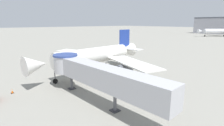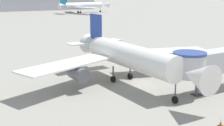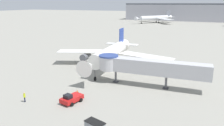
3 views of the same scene
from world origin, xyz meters
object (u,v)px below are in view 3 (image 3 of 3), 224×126
main_airplane (110,54)px  pushback_tug_red (71,98)px  traffic_cone_starboard_wing (158,75)px  traffic_cone_near_nose (77,91)px  service_container_gray (95,126)px  ground_crew_marshaller (24,96)px  background_jet_gray_tail (155,18)px  jet_bridge (144,66)px

main_airplane → pushback_tug_red: 21.23m
pushback_tug_red → traffic_cone_starboard_wing: bearing=73.7°
traffic_cone_near_nose → main_airplane: bearing=92.4°
service_container_gray → ground_crew_marshaller: bearing=169.0°
background_jet_gray_tail → ground_crew_marshaller: bearing=-47.9°
pushback_tug_red → traffic_cone_near_nose: 4.31m
traffic_cone_near_nose → ground_crew_marshaller: 9.26m
traffic_cone_starboard_wing → ground_crew_marshaller: ground_crew_marshaller is taller
main_airplane → traffic_cone_starboard_wing: size_ratio=47.67×
jet_bridge → ground_crew_marshaller: 22.83m
jet_bridge → background_jet_gray_tail: bearing=98.7°
traffic_cone_near_nose → jet_bridge: bearing=39.5°
main_airplane → ground_crew_marshaller: size_ratio=17.94×
jet_bridge → service_container_gray: (-1.23, -18.58, -3.41)m
pushback_tug_red → background_jet_gray_tail: 159.29m
main_airplane → background_jet_gray_tail: 138.28m
service_container_gray → traffic_cone_starboard_wing: (2.71, 25.49, -0.38)m
pushback_tug_red → traffic_cone_starboard_wing: size_ratio=6.28×
service_container_gray → jet_bridge: bearing=86.2°
main_airplane → service_container_gray: 28.80m
traffic_cone_near_nose → ground_crew_marshaller: (-5.93, -7.07, 0.67)m
service_container_gray → traffic_cone_near_nose: bearing=132.5°
service_container_gray → background_jet_gray_tail: background_jet_gray_tail is taller
ground_crew_marshaller → jet_bridge: bearing=-66.0°
traffic_cone_starboard_wing → traffic_cone_near_nose: bearing=-127.5°
background_jet_gray_tail → service_container_gray: bearing=-42.8°
jet_bridge → traffic_cone_starboard_wing: bearing=74.5°
service_container_gray → background_jet_gray_tail: bearing=100.4°
jet_bridge → traffic_cone_near_nose: (-10.40, -8.57, -3.76)m
service_container_gray → background_jet_gray_tail: size_ratio=0.09×
jet_bridge → background_jet_gray_tail: background_jet_gray_tail is taller
service_container_gray → traffic_cone_starboard_wing: size_ratio=4.56×
main_airplane → traffic_cone_near_nose: bearing=-91.8°
background_jet_gray_tail → jet_bridge: bearing=-41.0°
main_airplane → background_jet_gray_tail: size_ratio=0.93×
service_container_gray → traffic_cone_near_nose: (-9.17, 10.01, -0.35)m
jet_bridge → ground_crew_marshaller: bearing=-139.7°
pushback_tug_red → main_airplane: bearing=107.7°
traffic_cone_near_nose → ground_crew_marshaller: ground_crew_marshaller is taller
jet_bridge → traffic_cone_starboard_wing: jet_bridge is taller
jet_bridge → traffic_cone_starboard_wing: size_ratio=33.50×
jet_bridge → traffic_cone_near_nose: jet_bridge is taller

